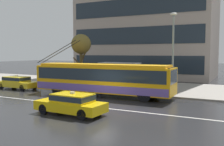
{
  "coord_description": "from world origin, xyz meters",
  "views": [
    {
      "loc": [
        9.27,
        -16.21,
        3.72
      ],
      "look_at": [
        -0.75,
        3.51,
        1.96
      ],
      "focal_mm": 41.64,
      "sensor_mm": 36.0,
      "label": 1
    }
  ],
  "objects": [
    {
      "name": "sidewalk_slab",
      "position": [
        0.0,
        9.64,
        0.07
      ],
      "size": [
        80.0,
        10.0,
        0.14
      ],
      "primitive_type": "cube",
      "color": "gray",
      "rests_on": "ground_plane"
    },
    {
      "name": "pedestrian_approaching_curb",
      "position": [
        -4.05,
        7.62,
        1.75
      ],
      "size": [
        1.51,
        1.51,
        1.97
      ],
      "color": "#2A1528",
      "rests_on": "sidewalk_slab"
    },
    {
      "name": "street_tree_bare",
      "position": [
        -5.81,
        6.41,
        4.46
      ],
      "size": [
        2.14,
        2.09,
        5.48
      ],
      "color": "brown",
      "rests_on": "sidewalk_slab"
    },
    {
      "name": "taxi_queued_behind_bus",
      "position": [
        -11.31,
        2.88,
        0.7
      ],
      "size": [
        4.61,
        1.89,
        1.39
      ],
      "color": "gold",
      "rests_on": "ground_plane"
    },
    {
      "name": "ground_plane",
      "position": [
        0.0,
        0.0,
        0.0
      ],
      "size": [
        160.0,
        160.0,
        0.0
      ],
      "primitive_type": "plane",
      "color": "#242427"
    },
    {
      "name": "trolleybus",
      "position": [
        -1.42,
        3.04,
        1.52
      ],
      "size": [
        12.9,
        2.82,
        4.82
      ],
      "color": "#EDA30E",
      "rests_on": "ground_plane"
    },
    {
      "name": "pedestrian_at_shelter",
      "position": [
        1.18,
        5.24,
        1.8
      ],
      "size": [
        1.44,
        1.44,
        2.02
      ],
      "color": "#2A2026",
      "rests_on": "sidewalk_slab"
    },
    {
      "name": "lane_centre_line",
      "position": [
        0.0,
        -1.2,
        0.0
      ],
      "size": [
        72.0,
        0.14,
        0.01
      ],
      "primitive_type": "cube",
      "color": "silver",
      "rests_on": "ground_plane"
    },
    {
      "name": "taxi_oncoming_near",
      "position": [
        0.13,
        -3.64,
        0.7
      ],
      "size": [
        4.4,
        1.92,
        1.39
      ],
      "color": "yellow",
      "rests_on": "ground_plane"
    },
    {
      "name": "bus_shelter",
      "position": [
        -1.49,
        6.77,
        2.08
      ],
      "size": [
        3.91,
        1.69,
        2.59
      ],
      "color": "gray",
      "rests_on": "sidewalk_slab"
    },
    {
      "name": "street_lamp",
      "position": [
        3.91,
        5.71,
        4.2
      ],
      "size": [
        0.6,
        0.32,
        6.9
      ],
      "color": "gray",
      "rests_on": "sidewalk_slab"
    }
  ]
}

